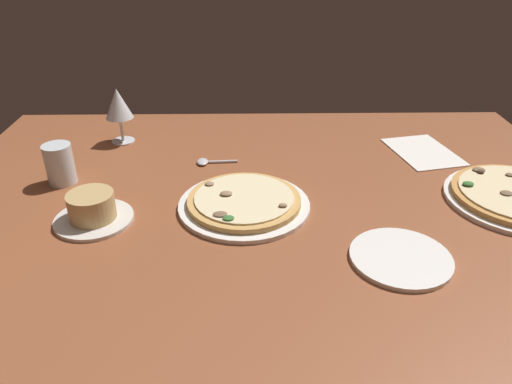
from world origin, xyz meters
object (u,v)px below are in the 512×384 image
Objects in this scene: water_glass at (60,167)px; side_plate at (401,258)px; paper_menu at (423,152)px; ramekin_on_saucer at (92,210)px; wine_glass_far at (118,105)px; spoon at (207,162)px; pizza_main at (244,203)px.

side_plate is at bearing 156.26° from water_glass.
side_plate reaches higher than paper_menu.
water_glass is 0.51× the size of side_plate.
ramekin_on_saucer is at bearing -13.43° from side_plate.
side_plate is at bearing 138.48° from wine_glass_far.
side_plate is 1.78× the size of spoon.
wine_glass_far is at bearing -30.41° from spoon.
paper_menu is (-89.47, -15.16, -3.88)cm from water_glass.
ramekin_on_saucer is 34.00cm from spoon.
paper_menu is (-77.65, -32.18, -2.46)cm from ramekin_on_saucer.
spoon is (9.34, -21.66, -0.72)cm from pizza_main.
side_plate is (-70.62, 31.06, -3.58)cm from water_glass.
pizza_main is 1.37× the size of paper_menu.
side_plate is at bearing 132.86° from spoon.
paper_menu is (-47.13, -27.34, -1.03)cm from pizza_main.
spoon is (-21.19, -26.50, -2.15)cm from ramekin_on_saucer.
side_plate is at bearing 166.57° from ramekin_on_saucer.
pizza_main is 23.60cm from spoon.
wine_glass_far reaches higher than spoon.
water_glass is at bearing 69.76° from wine_glass_far.
paper_menu is 1.98× the size of spoon.
ramekin_on_saucer is at bearing 10.21° from paper_menu.
pizza_main is at bearing -33.73° from side_plate.
water_glass is at bearing -2.68° from paper_menu.
side_plate is 49.92cm from paper_menu.
wine_glass_far reaches higher than water_glass.
wine_glass_far is at bearing -85.69° from ramekin_on_saucer.
ramekin_on_saucer reaches higher than side_plate.
water_glass is at bearing 16.03° from spoon.
side_plate is (-61.88, 54.78, -10.06)cm from wine_glass_far.
pizza_main is 54.50cm from paper_menu.
wine_glass_far is at bearing -18.35° from paper_menu.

